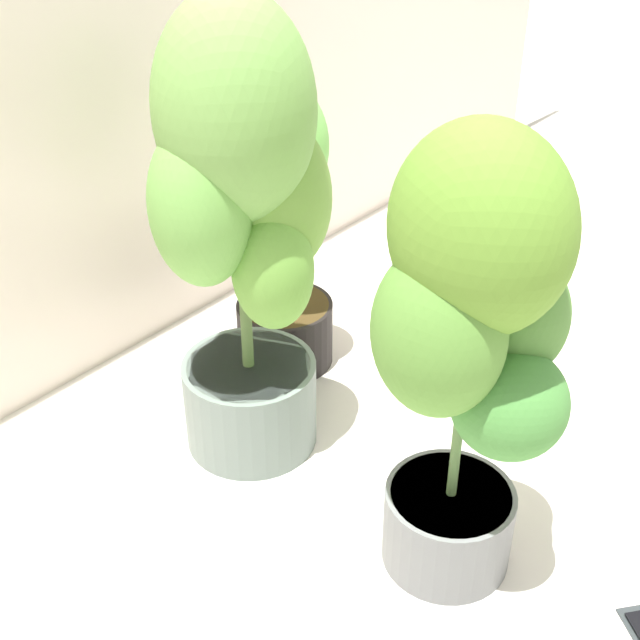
% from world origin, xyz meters
% --- Properties ---
extents(ground_plane, '(8.00, 8.00, 0.00)m').
position_xyz_m(ground_plane, '(0.00, 0.00, 0.00)').
color(ground_plane, silver).
rests_on(ground_plane, ground).
extents(potted_plant_front_left, '(0.38, 0.36, 0.81)m').
position_xyz_m(potted_plant_front_left, '(-0.28, -0.09, 0.48)').
color(potted_plant_front_left, slate).
rests_on(potted_plant_front_left, ground).
extents(potted_plant_back_center, '(0.31, 0.27, 0.67)m').
position_xyz_m(potted_plant_back_center, '(-0.04, 0.54, 0.35)').
color(potted_plant_back_center, black).
rests_on(potted_plant_back_center, ground).
extents(potted_plant_back_left, '(0.41, 0.37, 0.91)m').
position_xyz_m(potted_plant_back_left, '(-0.27, 0.39, 0.51)').
color(potted_plant_back_left, slate).
rests_on(potted_plant_back_left, ground).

